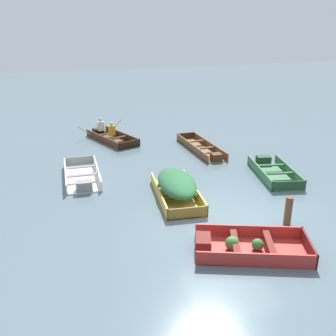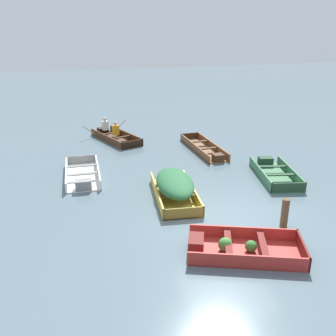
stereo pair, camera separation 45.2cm
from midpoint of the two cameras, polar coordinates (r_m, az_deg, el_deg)
ground_plane at (r=10.67m, az=8.77°, el=-7.52°), size 80.00×80.00×0.00m
dinghy_red_foreground at (r=9.19m, az=10.30°, el=-11.69°), size 2.96×2.22×0.38m
skiff_wooden_brown_near_moored at (r=16.16m, az=4.35°, el=3.01°), size 0.93×3.48×0.31m
skiff_green_mid_moored at (r=13.94m, az=14.77°, el=-0.51°), size 1.78×2.91×0.35m
skiff_white_far_moored at (r=13.43m, az=-13.88°, el=-1.23°), size 1.32×2.81×0.36m
skiff_yellow_outer_moored at (r=11.59m, az=0.19°, el=-2.56°), size 1.57×3.01×0.76m
rowboat_dark_varnish_with_crew at (r=17.96m, az=-9.55°, el=4.82°), size 2.47×3.23×0.89m
mooring_post at (r=10.45m, az=16.68°, el=-6.33°), size 0.20×0.20×0.81m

